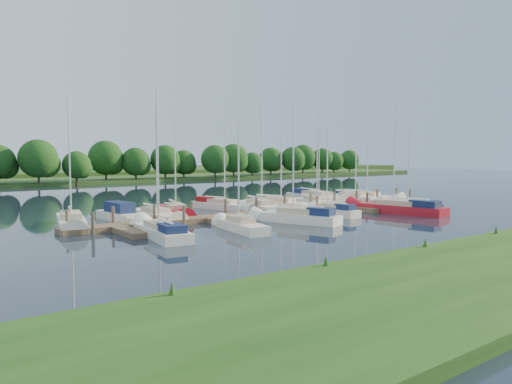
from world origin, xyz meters
TOP-DOWN VIEW (x-y plane):
  - ground at (0.00, 0.00)m, footprint 260.00×260.00m
  - dock at (0.00, 7.31)m, footprint 40.00×6.00m
  - mooring_pilings at (0.00, 8.43)m, footprint 38.24×2.84m
  - far_shore at (0.00, 75.00)m, footprint 180.00×30.00m
  - distant_hill at (0.00, 100.00)m, footprint 220.00×40.00m
  - treeline at (0.55, 62.19)m, footprint 149.36×9.86m
  - sailboat_n_0 at (-18.13, 11.30)m, footprint 3.44×8.17m
  - motorboat at (-13.65, 12.52)m, footprint 2.32×6.40m
  - sailboat_n_2 at (-10.85, 11.56)m, footprint 1.98×8.06m
  - sailboat_n_3 at (-8.22, 13.10)m, footprint 3.77×8.27m
  - sailboat_n_4 at (-2.23, 14.49)m, footprint 3.46×7.95m
  - sailboat_n_5 at (-0.03, 10.86)m, footprint 3.30×8.77m
  - sailboat_n_6 at (3.02, 11.72)m, footprint 4.34×8.59m
  - sailboat_n_7 at (8.01, 11.55)m, footprint 1.60×6.55m
  - sailboat_n_8 at (11.62, 15.19)m, footprint 3.06×9.98m
  - sailboat_n_9 at (14.24, 11.67)m, footprint 2.67×8.14m
  - sailboat_n_10 at (17.01, 12.48)m, footprint 3.67×9.35m
  - sailboat_s_0 at (-14.61, 2.98)m, footprint 2.84×8.30m
  - sailboat_s_1 at (-8.68, 1.99)m, footprint 2.46×6.87m
  - sailboat_s_2 at (-2.50, 2.58)m, footprint 4.05×7.91m
  - sailboat_s_3 at (3.06, 4.40)m, footprint 2.00×6.61m
  - sailboat_s_4 at (9.62, 1.87)m, footprint 3.74×9.98m
  - sailboat_s_5 at (12.87, 2.71)m, footprint 2.28×6.73m

SIDE VIEW (x-z plane):
  - ground at x=0.00m, z-range 0.00..0.00m
  - dock at x=0.00m, z-range 0.00..0.40m
  - sailboat_n_2 at x=-10.85m, z-range -4.85..5.39m
  - sailboat_n_7 at x=8.01m, z-range -3.95..4.48m
  - sailboat_n_3 at x=-8.22m, z-range -4.95..5.50m
  - sailboat_n_9 at x=14.24m, z-range -4.89..5.44m
  - sailboat_n_6 at x=3.02m, z-range -5.21..5.76m
  - sailboat_n_5 at x=-0.03m, z-range -5.26..5.81m
  - sailboat_s_1 at x=-8.68m, z-range -4.14..4.70m
  - sailboat_n_0 at x=-18.13m, z-range -4.93..5.49m
  - far_shore at x=0.00m, z-range 0.00..0.60m
  - sailboat_n_10 at x=17.01m, z-range -5.49..6.11m
  - sailboat_s_5 at x=12.87m, z-range -3.99..4.62m
  - sailboat_n_4 at x=-2.23m, z-range -4.71..5.34m
  - sailboat_s_0 at x=-14.61m, z-range -4.90..5.54m
  - sailboat_s_3 at x=3.06m, z-range -3.95..4.60m
  - sailboat_n_8 at x=11.62m, z-range -5.93..6.59m
  - sailboat_s_4 at x=9.62m, z-range -5.93..6.61m
  - sailboat_s_2 at x=-2.50m, z-range -4.82..5.50m
  - motorboat at x=-13.65m, z-range -0.61..1.39m
  - mooring_pilings at x=0.00m, z-range -0.40..1.60m
  - distant_hill at x=0.00m, z-range 0.00..1.40m
  - treeline at x=0.55m, z-range 0.12..8.39m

